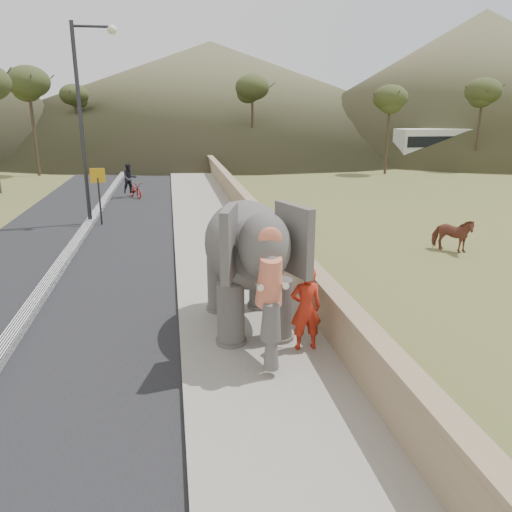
# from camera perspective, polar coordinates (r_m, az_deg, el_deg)

# --- Properties ---
(ground) EXTENTS (160.00, 160.00, 0.00)m
(ground) POSITION_cam_1_polar(r_m,az_deg,el_deg) (8.28, 2.89, -18.45)
(ground) COLOR olive
(ground) RESTS_ON ground
(road) EXTENTS (7.00, 120.00, 0.03)m
(road) POSITION_cam_1_polar(r_m,az_deg,el_deg) (17.62, -20.68, -0.17)
(road) COLOR black
(road) RESTS_ON ground
(median) EXTENTS (0.35, 120.00, 0.22)m
(median) POSITION_cam_1_polar(r_m,az_deg,el_deg) (17.59, -20.71, 0.12)
(median) COLOR black
(median) RESTS_ON ground
(walkway) EXTENTS (3.00, 120.00, 0.15)m
(walkway) POSITION_cam_1_polar(r_m,az_deg,el_deg) (17.33, -4.28, 0.80)
(walkway) COLOR #9E9687
(walkway) RESTS_ON ground
(parapet) EXTENTS (0.30, 120.00, 1.10)m
(parapet) POSITION_cam_1_polar(r_m,az_deg,el_deg) (17.43, 1.10, 2.56)
(parapet) COLOR tan
(parapet) RESTS_ON ground
(lamppost) EXTENTS (1.76, 0.36, 8.00)m
(lamppost) POSITION_cam_1_polar(r_m,az_deg,el_deg) (21.97, -18.73, 15.99)
(lamppost) COLOR #313035
(lamppost) RESTS_ON ground
(signboard) EXTENTS (0.60, 0.08, 2.40)m
(signboard) POSITION_cam_1_polar(r_m,az_deg,el_deg) (21.91, -17.55, 7.58)
(signboard) COLOR #2D2D33
(signboard) RESTS_ON ground
(cow) EXTENTS (1.47, 1.43, 1.19)m
(cow) POSITION_cam_1_polar(r_m,az_deg,el_deg) (18.37, 21.50, 2.27)
(cow) COLOR brown
(cow) RESTS_ON ground
(distant_car) EXTENTS (4.55, 3.01, 1.44)m
(distant_car) POSITION_cam_1_polar(r_m,az_deg,el_deg) (46.23, 16.52, 10.81)
(distant_car) COLOR silver
(distant_car) RESTS_ON ground
(bus_white) EXTENTS (11.05, 2.75, 3.10)m
(bus_white) POSITION_cam_1_polar(r_m,az_deg,el_deg) (47.97, 22.06, 11.48)
(bus_white) COLOR white
(bus_white) RESTS_ON ground
(hill_right) EXTENTS (56.00, 56.00, 16.00)m
(hill_right) POSITION_cam_1_polar(r_m,az_deg,el_deg) (69.68, 24.11, 17.79)
(hill_right) COLOR brown
(hill_right) RESTS_ON ground
(hill_far) EXTENTS (80.00, 80.00, 14.00)m
(hill_far) POSITION_cam_1_polar(r_m,az_deg,el_deg) (76.93, -5.10, 18.08)
(hill_far) COLOR brown
(hill_far) RESTS_ON ground
(elephant_and_man) EXTENTS (2.32, 4.03, 2.88)m
(elephant_and_man) POSITION_cam_1_polar(r_m,az_deg,el_deg) (10.71, -0.95, -0.69)
(elephant_and_man) COLOR #625D58
(elephant_and_man) RESTS_ON ground
(motorcyclist) EXTENTS (1.35, 1.72, 1.89)m
(motorcyclist) POSITION_cam_1_polar(r_m,az_deg,el_deg) (28.60, -13.94, 7.97)
(motorcyclist) COLOR maroon
(motorcyclist) RESTS_ON ground
(trees) EXTENTS (48.34, 45.10, 9.41)m
(trees) POSITION_cam_1_polar(r_m,az_deg,el_deg) (32.43, -7.50, 14.93)
(trees) COLOR #473828
(trees) RESTS_ON ground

